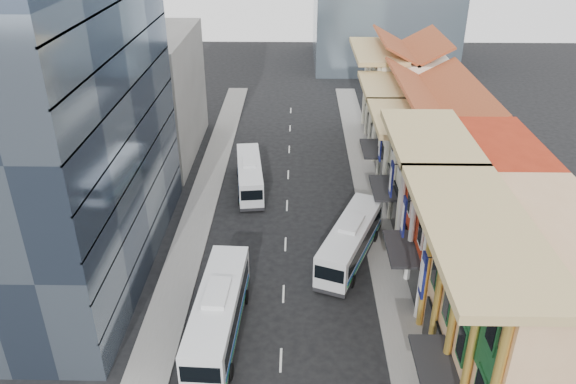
{
  "coord_description": "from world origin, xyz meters",
  "views": [
    {
      "loc": [
        0.97,
        -19.61,
        27.15
      ],
      "look_at": [
        0.21,
        22.77,
        4.81
      ],
      "focal_mm": 35.0,
      "sensor_mm": 36.0,
      "label": 1
    }
  ],
  "objects_px": {
    "shophouse_tan": "(528,323)",
    "bus_left_far": "(250,174)",
    "office_tower": "(47,89)",
    "bus_left_near": "(218,313)",
    "bus_right": "(351,240)"
  },
  "relations": [
    {
      "from": "office_tower",
      "to": "shophouse_tan",
      "type": "bearing_deg",
      "value": -24.3
    },
    {
      "from": "bus_right",
      "to": "bus_left_far",
      "type": "bearing_deg",
      "value": 148.1
    },
    {
      "from": "bus_left_near",
      "to": "bus_right",
      "type": "relative_size",
      "value": 1.05
    },
    {
      "from": "office_tower",
      "to": "bus_left_near",
      "type": "relative_size",
      "value": 2.49
    },
    {
      "from": "office_tower",
      "to": "bus_right",
      "type": "distance_m",
      "value": 26.09
    },
    {
      "from": "shophouse_tan",
      "to": "bus_left_far",
      "type": "height_order",
      "value": "shophouse_tan"
    },
    {
      "from": "shophouse_tan",
      "to": "bus_right",
      "type": "height_order",
      "value": "shophouse_tan"
    },
    {
      "from": "office_tower",
      "to": "bus_right",
      "type": "xyz_separation_m",
      "value": [
        22.5,
        0.92,
        -13.17
      ]
    },
    {
      "from": "bus_left_near",
      "to": "office_tower",
      "type": "bearing_deg",
      "value": 148.48
    },
    {
      "from": "bus_left_near",
      "to": "bus_left_far",
      "type": "xyz_separation_m",
      "value": [
        0.4,
        22.16,
        -0.27
      ]
    },
    {
      "from": "shophouse_tan",
      "to": "bus_left_far",
      "type": "bearing_deg",
      "value": 123.07
    },
    {
      "from": "bus_left_near",
      "to": "bus_left_far",
      "type": "relative_size",
      "value": 1.16
    },
    {
      "from": "shophouse_tan",
      "to": "bus_left_near",
      "type": "relative_size",
      "value": 1.16
    },
    {
      "from": "shophouse_tan",
      "to": "bus_left_far",
      "type": "xyz_separation_m",
      "value": [
        -17.94,
        27.55,
        -4.33
      ]
    },
    {
      "from": "bus_left_near",
      "to": "bus_right",
      "type": "distance_m",
      "value": 13.7
    }
  ]
}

